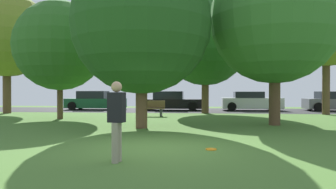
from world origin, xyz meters
TOP-DOWN VIEW (x-y plane):
  - ground_plane at (0.00, 0.00)m, footprint 44.00×44.00m
  - road_strip at (0.00, 16.00)m, footprint 44.00×6.40m
  - oak_tree_right at (-6.13, 7.84)m, footprint 4.63×4.63m
  - birch_tree_lone at (4.23, 5.85)m, footprint 5.48×5.48m
  - maple_tree_near at (8.78, 12.51)m, footprint 5.16×5.16m
  - oak_tree_left at (-11.49, 11.71)m, footprint 5.53×5.53m
  - oak_tree_center at (-1.17, 4.18)m, footprint 5.43×5.43m
  - maple_tree_far at (1.41, 12.94)m, footprint 5.59×5.59m
  - person_catcher at (-0.56, -1.83)m, footprint 0.35×0.30m
  - frisbee_disc at (1.37, -0.24)m, footprint 0.27×0.27m
  - parked_car_green at (-7.09, 16.30)m, footprint 4.51×2.00m
  - parked_car_black at (-1.13, 16.09)m, footprint 4.57×1.93m
  - parked_car_white at (4.84, 16.32)m, footprint 4.35×1.93m
  - parked_car_grey at (10.79, 16.37)m, footprint 4.20×2.00m
  - park_bench at (-1.73, 10.13)m, footprint 1.60×0.45m

SIDE VIEW (x-z plane):
  - ground_plane at x=0.00m, z-range 0.00..0.00m
  - road_strip at x=0.00m, z-range 0.00..0.01m
  - frisbee_disc at x=1.37m, z-range 0.00..0.03m
  - park_bench at x=-1.73m, z-range 0.01..0.91m
  - parked_car_black at x=-1.13m, z-range -0.07..1.36m
  - parked_car_grey at x=10.79m, z-range -0.06..1.36m
  - parked_car_white at x=4.84m, z-range -0.05..1.36m
  - parked_car_green at x=-7.09m, z-range -0.07..1.38m
  - person_catcher at x=-0.56m, z-range 0.08..1.71m
  - oak_tree_right at x=-6.13m, z-range 0.73..6.84m
  - oak_tree_center at x=-1.17m, z-range 0.65..7.40m
  - birch_tree_lone at x=4.23m, z-range 0.87..8.10m
  - maple_tree_far at x=1.41m, z-range 0.89..8.29m
  - oak_tree_left at x=-11.49m, z-range 1.17..9.09m
  - maple_tree_near at x=8.78m, z-range 1.46..9.59m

